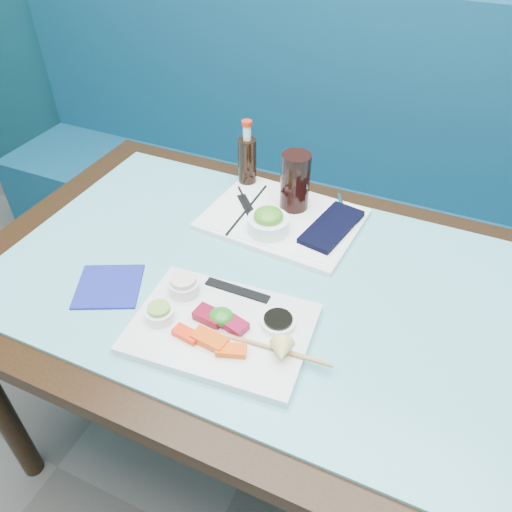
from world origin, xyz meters
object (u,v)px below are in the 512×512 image
at_px(seaweed_bowl, 268,225).
at_px(cola_glass, 295,182).
at_px(cola_bottle_body, 247,163).
at_px(sashimi_plate, 222,328).
at_px(booth_bench, 344,217).
at_px(dining_table, 259,303).
at_px(serving_tray, 283,219).
at_px(blue_napkin, 109,286).

bearing_deg(seaweed_bowl, cola_glass, 81.25).
xyz_separation_m(seaweed_bowl, cola_bottle_body, (-0.15, 0.20, 0.04)).
relative_size(sashimi_plate, cola_bottle_body, 2.45).
bearing_deg(booth_bench, cola_bottle_body, -111.19).
bearing_deg(dining_table, booth_bench, 90.00).
distance_m(serving_tray, cola_glass, 0.10).
xyz_separation_m(serving_tray, cola_glass, (0.01, 0.05, 0.09)).
height_order(dining_table, seaweed_bowl, seaweed_bowl).
bearing_deg(serving_tray, sashimi_plate, -81.51).
relative_size(cola_glass, cola_bottle_body, 1.07).
distance_m(seaweed_bowl, cola_bottle_body, 0.25).
bearing_deg(blue_napkin, sashimi_plate, -2.32).
height_order(sashimi_plate, seaweed_bowl, seaweed_bowl).
distance_m(dining_table, cola_glass, 0.33).
relative_size(sashimi_plate, seaweed_bowl, 3.45).
xyz_separation_m(cola_glass, cola_bottle_body, (-0.17, 0.07, -0.02)).
xyz_separation_m(dining_table, cola_bottle_body, (-0.19, 0.34, 0.17)).
bearing_deg(blue_napkin, dining_table, 30.69).
distance_m(dining_table, blue_napkin, 0.36).
height_order(sashimi_plate, cola_glass, cola_glass).
xyz_separation_m(booth_bench, cola_glass, (-0.02, -0.56, 0.48)).
bearing_deg(serving_tray, cola_bottle_body, 147.08).
bearing_deg(sashimi_plate, dining_table, 84.91).
relative_size(booth_bench, serving_tray, 7.62).
relative_size(seaweed_bowl, blue_napkin, 0.74).
distance_m(booth_bench, serving_tray, 0.73).
xyz_separation_m(booth_bench, cola_bottle_body, (-0.19, -0.50, 0.46)).
distance_m(seaweed_bowl, cola_glass, 0.14).
relative_size(booth_bench, seaweed_bowl, 28.43).
height_order(booth_bench, cola_glass, booth_bench).
relative_size(booth_bench, cola_bottle_body, 20.23).
bearing_deg(sashimi_plate, blue_napkin, 173.13).
bearing_deg(cola_glass, seaweed_bowl, -98.75).
bearing_deg(cola_glass, dining_table, -85.47).
xyz_separation_m(booth_bench, seaweed_bowl, (-0.04, -0.69, 0.42)).
bearing_deg(serving_tray, seaweed_bowl, -93.30).
bearing_deg(dining_table, cola_glass, 94.53).
distance_m(cola_glass, blue_napkin, 0.54).
bearing_deg(blue_napkin, serving_tray, 56.32).
distance_m(seaweed_bowl, blue_napkin, 0.41).
bearing_deg(serving_tray, blue_napkin, -119.38).
distance_m(serving_tray, cola_bottle_body, 0.21).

